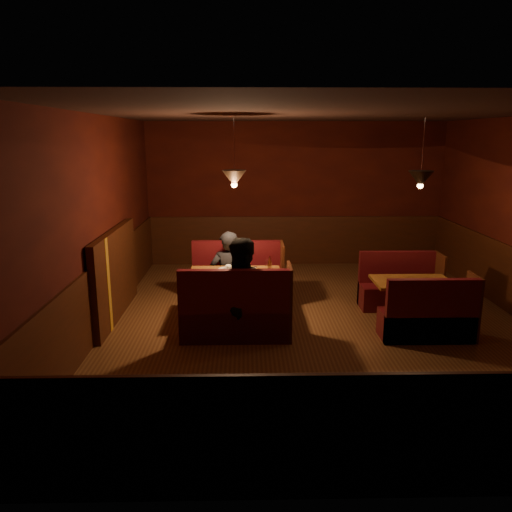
{
  "coord_description": "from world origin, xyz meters",
  "views": [
    {
      "loc": [
        -1.01,
        -6.65,
        2.62
      ],
      "look_at": [
        -0.87,
        0.25,
        0.95
      ],
      "focal_mm": 35.0,
      "sensor_mm": 36.0,
      "label": 1
    }
  ],
  "objects_px": {
    "main_table": "(236,283)",
    "second_bench_near": "(429,320)",
    "main_bench_far": "(238,284)",
    "second_table": "(412,291)",
    "second_bench_far": "(399,290)",
    "diner_b": "(245,276)",
    "main_bench_near": "(236,317)",
    "diner_a": "(228,259)"
  },
  "relations": [
    {
      "from": "main_table",
      "to": "main_bench_far",
      "type": "height_order",
      "value": "main_bench_far"
    },
    {
      "from": "main_bench_far",
      "to": "diner_b",
      "type": "xyz_separation_m",
      "value": [
        0.12,
        -1.45,
        0.54
      ]
    },
    {
      "from": "main_table",
      "to": "diner_b",
      "type": "height_order",
      "value": "diner_b"
    },
    {
      "from": "diner_b",
      "to": "main_bench_near",
      "type": "bearing_deg",
      "value": -161.08
    },
    {
      "from": "second_bench_far",
      "to": "diner_a",
      "type": "height_order",
      "value": "diner_a"
    },
    {
      "from": "second_table",
      "to": "second_bench_far",
      "type": "relative_size",
      "value": 0.9
    },
    {
      "from": "second_table",
      "to": "second_bench_near",
      "type": "distance_m",
      "value": 0.68
    },
    {
      "from": "main_bench_near",
      "to": "diner_b",
      "type": "distance_m",
      "value": 0.55
    },
    {
      "from": "main_bench_far",
      "to": "second_bench_near",
      "type": "relative_size",
      "value": 1.19
    },
    {
      "from": "main_table",
      "to": "main_bench_near",
      "type": "xyz_separation_m",
      "value": [
        0.02,
        -0.75,
        -0.23
      ]
    },
    {
      "from": "second_bench_far",
      "to": "diner_b",
      "type": "height_order",
      "value": "diner_b"
    },
    {
      "from": "second_bench_near",
      "to": "diner_b",
      "type": "xyz_separation_m",
      "value": [
        -2.4,
        0.12,
        0.57
      ]
    },
    {
      "from": "second_bench_far",
      "to": "diner_b",
      "type": "xyz_separation_m",
      "value": [
        -2.4,
        -1.19,
        0.57
      ]
    },
    {
      "from": "second_table",
      "to": "second_bench_near",
      "type": "relative_size",
      "value": 0.9
    },
    {
      "from": "diner_a",
      "to": "diner_b",
      "type": "bearing_deg",
      "value": 93.98
    },
    {
      "from": "second_bench_far",
      "to": "main_bench_near",
      "type": "bearing_deg",
      "value": -153.86
    },
    {
      "from": "main_bench_near",
      "to": "main_table",
      "type": "bearing_deg",
      "value": 91.16
    },
    {
      "from": "second_bench_near",
      "to": "second_table",
      "type": "bearing_deg",
      "value": 92.2
    },
    {
      "from": "main_bench_far",
      "to": "main_bench_near",
      "type": "xyz_separation_m",
      "value": [
        0.0,
        -1.49,
        0.0
      ]
    },
    {
      "from": "second_table",
      "to": "second_bench_far",
      "type": "height_order",
      "value": "second_bench_far"
    },
    {
      "from": "main_table",
      "to": "second_bench_near",
      "type": "distance_m",
      "value": 2.68
    },
    {
      "from": "second_table",
      "to": "main_bench_far",
      "type": "bearing_deg",
      "value": 159.83
    },
    {
      "from": "second_bench_near",
      "to": "diner_b",
      "type": "relative_size",
      "value": 0.71
    },
    {
      "from": "main_bench_near",
      "to": "second_table",
      "type": "bearing_deg",
      "value": 13.08
    },
    {
      "from": "main_table",
      "to": "second_bench_near",
      "type": "height_order",
      "value": "main_table"
    },
    {
      "from": "main_bench_near",
      "to": "second_bench_near",
      "type": "bearing_deg",
      "value": -1.75
    },
    {
      "from": "main_bench_near",
      "to": "second_bench_far",
      "type": "xyz_separation_m",
      "value": [
        2.52,
        1.24,
        -0.04
      ]
    },
    {
      "from": "main_table",
      "to": "main_bench_far",
      "type": "distance_m",
      "value": 0.78
    },
    {
      "from": "main_bench_near",
      "to": "diner_a",
      "type": "xyz_separation_m",
      "value": [
        -0.15,
        1.29,
        0.47
      ]
    },
    {
      "from": "main_bench_far",
      "to": "second_table",
      "type": "height_order",
      "value": "main_bench_far"
    },
    {
      "from": "second_bench_near",
      "to": "diner_a",
      "type": "relative_size",
      "value": 0.78
    },
    {
      "from": "main_bench_far",
      "to": "second_bench_far",
      "type": "height_order",
      "value": "main_bench_far"
    },
    {
      "from": "main_bench_far",
      "to": "second_bench_near",
      "type": "distance_m",
      "value": 2.97
    },
    {
      "from": "main_table",
      "to": "second_bench_far",
      "type": "height_order",
      "value": "main_table"
    },
    {
      "from": "main_bench_near",
      "to": "second_bench_near",
      "type": "height_order",
      "value": "main_bench_near"
    },
    {
      "from": "second_table",
      "to": "diner_b",
      "type": "relative_size",
      "value": 0.65
    },
    {
      "from": "second_table",
      "to": "diner_b",
      "type": "xyz_separation_m",
      "value": [
        -2.37,
        -0.53,
        0.39
      ]
    },
    {
      "from": "second_bench_far",
      "to": "diner_b",
      "type": "bearing_deg",
      "value": -153.63
    },
    {
      "from": "second_table",
      "to": "second_bench_far",
      "type": "distance_m",
      "value": 0.68
    },
    {
      "from": "main_table",
      "to": "diner_a",
      "type": "bearing_deg",
      "value": 103.5
    },
    {
      "from": "main_bench_near",
      "to": "second_table",
      "type": "relative_size",
      "value": 1.32
    },
    {
      "from": "main_table",
      "to": "second_table",
      "type": "distance_m",
      "value": 2.52
    }
  ]
}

